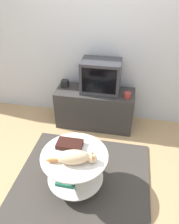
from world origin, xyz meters
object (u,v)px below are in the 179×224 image
speaker (65,83)px  dvd_box (70,144)px  cat (75,157)px  tv (101,76)px

speaker → dvd_box: 1.21m
cat → speaker: bearing=97.7°
speaker → dvd_box: speaker is taller
tv → cat: tv is taller
tv → speaker: size_ratio=5.45×
tv → cat: bearing=-92.4°
dvd_box → cat: 0.24m
speaker → cat: size_ratio=0.20×
tv → dvd_box: size_ratio=1.98×
tv → cat: size_ratio=1.08×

